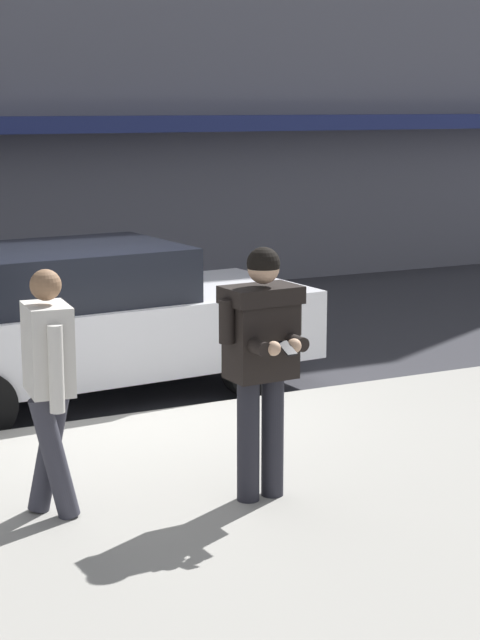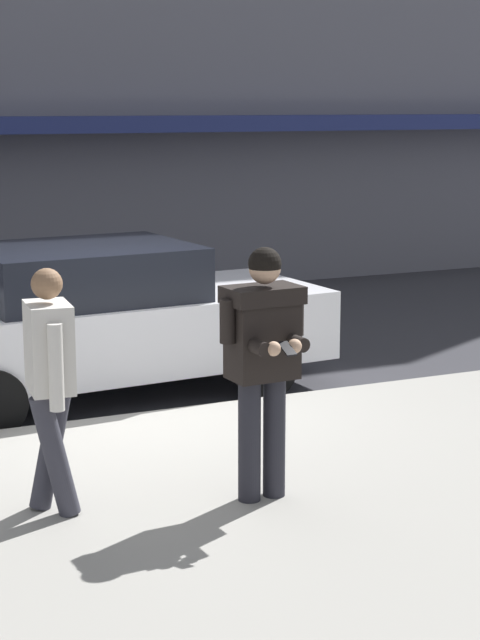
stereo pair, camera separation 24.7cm
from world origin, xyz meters
The scene contains 6 objects.
ground_plane centered at (0.00, 0.00, 0.00)m, with size 80.00×80.00×0.00m, color #333338.
sidewalk centered at (1.00, -2.85, 0.07)m, with size 32.00×5.30×0.14m, color #99968E.
curb_paint_line centered at (1.00, 0.05, 0.00)m, with size 28.00×0.12×0.01m, color silver.
parked_sedan_mid centered at (0.17, 0.96, 0.79)m, with size 4.63×2.20×1.54m.
man_texting_on_phone centered at (0.29, -2.61, 1.25)m, with size 0.65×0.60×1.81m.
pedestrian_in_light_coat centered at (-1.13, -2.24, 1.11)m, with size 0.35×0.60×1.70m.
Camera 1 is at (-3.05, -9.01, 2.90)m, focal length 60.00 mm.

